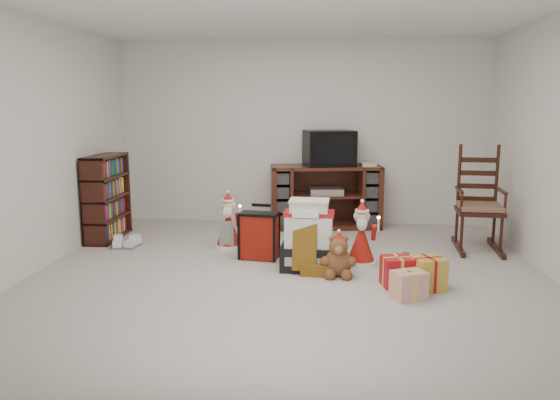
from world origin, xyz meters
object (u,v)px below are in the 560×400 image
Objects in this scene: teddy_bear at (338,259)px; gift_pile at (309,239)px; rocking_chair at (478,212)px; crt_television at (329,148)px; tv_stand at (326,196)px; red_suitcase at (259,236)px; mrs_claus_figurine at (228,226)px; bookshelf at (107,199)px; gift_cluster at (405,274)px; santa_figurine at (361,240)px; sneaker_pair at (125,243)px.

gift_pile is at bearing 143.87° from teddy_bear.
crt_television reaches higher than rocking_chair.
tv_stand is 2.14m from teddy_bear.
mrs_claus_figurine is at bearing 142.53° from red_suitcase.
teddy_bear is 0.55× the size of crt_television.
gift_pile is 1.05× the size of mrs_claus_figurine.
red_suitcase is 0.59m from mrs_claus_figurine.
gift_pile is at bearing -102.21° from tv_stand.
bookshelf reaches higher than tv_stand.
gift_cluster is 2.65m from crt_television.
gift_pile is at bearing -158.58° from santa_figurine.
santa_figurine is at bearing -85.00° from tv_stand.
rocking_chair is at bearing 28.95° from gift_pile.
mrs_claus_figurine is at bearing -140.84° from tv_stand.
crt_television is at bearing 17.92° from bookshelf.
teddy_bear is 0.61× the size of mrs_claus_figurine.
gift_cluster is at bearing -22.41° from teddy_bear.
gift_pile is 2.26m from sneaker_pair.
santa_figurine reaches higher than mrs_claus_figurine.
gift_pile is 1.74× the size of teddy_bear.
tv_stand is 1.98m from rocking_chair.
crt_television reaches higher than bookshelf.
sneaker_pair is at bearing -158.80° from tv_stand.
bookshelf is 2.11m from red_suitcase.
gift_pile reaches higher than mrs_claus_figurine.
mrs_claus_figurine is (1.56, -0.30, -0.25)m from bookshelf.
mrs_claus_figurine is at bearing 142.84° from teddy_bear.
santa_figurine is 0.84× the size of gift_cluster.
gift_cluster is 1.09× the size of crt_television.
crt_television is at bearing 45.82° from mrs_claus_figurine.
teddy_bear is at bearing -93.86° from tv_stand.
crt_television is at bearing 92.81° from teddy_bear.
teddy_bear is at bearing -24.01° from bookshelf.
gift_pile is at bearing -20.48° from red_suitcase.
tv_stand is 3.81× the size of teddy_bear.
sneaker_pair is (-2.30, -1.27, -0.37)m from tv_stand.
crt_television is (0.73, 1.60, 0.81)m from red_suitcase.
tv_stand is at bearing 107.50° from gift_cluster.
teddy_bear is at bearing -37.16° from mrs_claus_figurine.
crt_television reaches higher than red_suitcase.
crt_television is (0.04, -0.00, 0.65)m from tv_stand.
gift_pile is (-1.89, -0.96, -0.12)m from rocking_chair.
santa_figurine is 0.91× the size of crt_television.
tv_stand is at bearing 161.40° from crt_television.
sneaker_pair is at bearing 176.92° from red_suitcase.
red_suitcase is at bearing 148.26° from teddy_bear.
santa_figurine is (0.38, -1.70, -0.16)m from tv_stand.
mrs_claus_figurine is (-0.95, 0.73, -0.05)m from gift_pile.
santa_figurine reaches higher than sneaker_pair.
red_suitcase is at bearing 152.75° from gift_pile.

